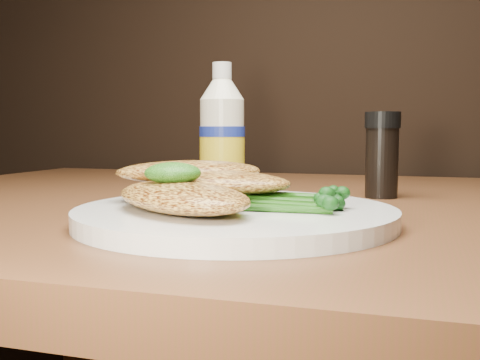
% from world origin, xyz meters
% --- Properties ---
extents(plate, '(0.29, 0.29, 0.01)m').
position_xyz_m(plate, '(-0.02, 0.87, 0.76)').
color(plate, white).
rests_on(plate, dining_table).
extents(chicken_front, '(0.18, 0.17, 0.03)m').
position_xyz_m(chicken_front, '(-0.05, 0.83, 0.78)').
color(chicken_front, gold).
rests_on(chicken_front, plate).
extents(chicken_mid, '(0.15, 0.09, 0.02)m').
position_xyz_m(chicken_mid, '(-0.04, 0.89, 0.79)').
color(chicken_mid, gold).
rests_on(chicken_mid, plate).
extents(chicken_back, '(0.16, 0.14, 0.02)m').
position_xyz_m(chicken_back, '(-0.08, 0.91, 0.79)').
color(chicken_back, gold).
rests_on(chicken_back, plate).
extents(pesto_front, '(0.05, 0.05, 0.02)m').
position_xyz_m(pesto_front, '(-0.07, 0.84, 0.80)').
color(pesto_front, black).
rests_on(pesto_front, chicken_front).
extents(broccolini_bundle, '(0.14, 0.11, 0.02)m').
position_xyz_m(broccolini_bundle, '(0.02, 0.87, 0.78)').
color(broccolini_bundle, '#1E5011').
rests_on(broccolini_bundle, plate).
extents(mayo_bottle, '(0.08, 0.08, 0.17)m').
position_xyz_m(mayo_bottle, '(-0.12, 1.12, 0.84)').
color(mayo_bottle, '#F2ECCD').
rests_on(mayo_bottle, dining_table).
extents(pepper_grinder, '(0.05, 0.05, 0.11)m').
position_xyz_m(pepper_grinder, '(0.09, 1.11, 0.80)').
color(pepper_grinder, black).
rests_on(pepper_grinder, dining_table).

